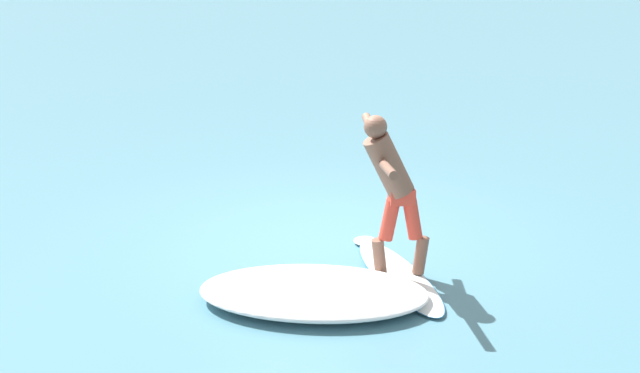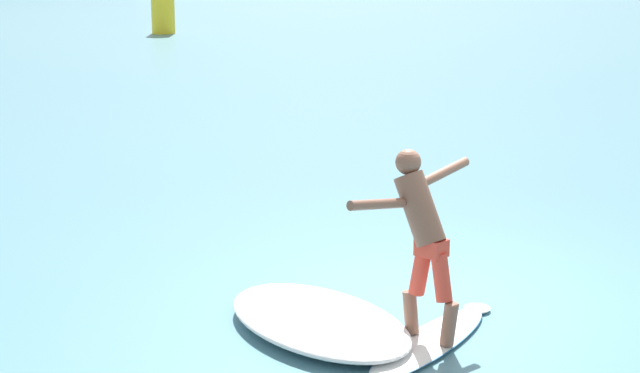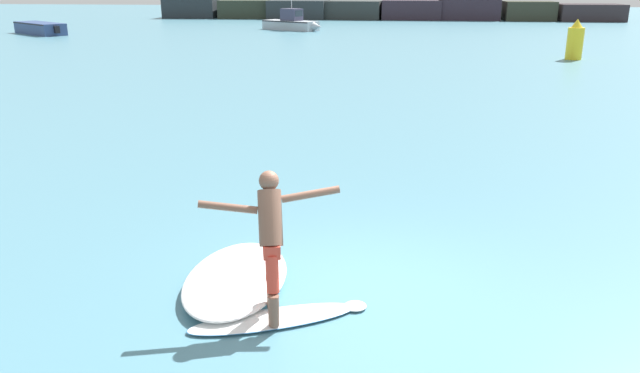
{
  "view_description": "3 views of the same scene",
  "coord_description": "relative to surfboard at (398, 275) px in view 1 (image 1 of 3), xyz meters",
  "views": [
    {
      "loc": [
        -11.43,
        -1.37,
        4.66
      ],
      "look_at": [
        -0.91,
        -0.09,
        0.97
      ],
      "focal_mm": 60.0,
      "sensor_mm": 36.0,
      "label": 1
    },
    {
      "loc": [
        -6.88,
        -8.2,
        3.79
      ],
      "look_at": [
        -1.1,
        0.8,
        1.16
      ],
      "focal_mm": 60.0,
      "sensor_mm": 36.0,
      "label": 2
    },
    {
      "loc": [
        0.42,
        -7.48,
        3.92
      ],
      "look_at": [
        -0.69,
        0.8,
        1.16
      ],
      "focal_mm": 35.0,
      "sensor_mm": 36.0,
      "label": 3
    }
  ],
  "objects": [
    {
      "name": "surfboard",
      "position": [
        0.0,
        0.0,
        0.0
      ],
      "size": [
        2.2,
        1.33,
        0.2
      ],
      "color": "white",
      "rests_on": "ground"
    },
    {
      "name": "ground_plane",
      "position": [
        0.99,
        0.94,
        -0.03
      ],
      "size": [
        200.0,
        200.0,
        0.0
      ],
      "primitive_type": "plane",
      "color": "teal"
    },
    {
      "name": "surfer",
      "position": [
        -0.06,
        0.1,
        1.07
      ],
      "size": [
        1.64,
        0.8,
        1.75
      ],
      "color": "brown",
      "rests_on": "surfboard"
    },
    {
      "name": "wave_foam_at_tail",
      "position": [
        -0.72,
        0.82,
        0.08
      ],
      "size": [
        1.38,
        2.35,
        0.23
      ],
      "color": "white",
      "rests_on": "ground"
    }
  ]
}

